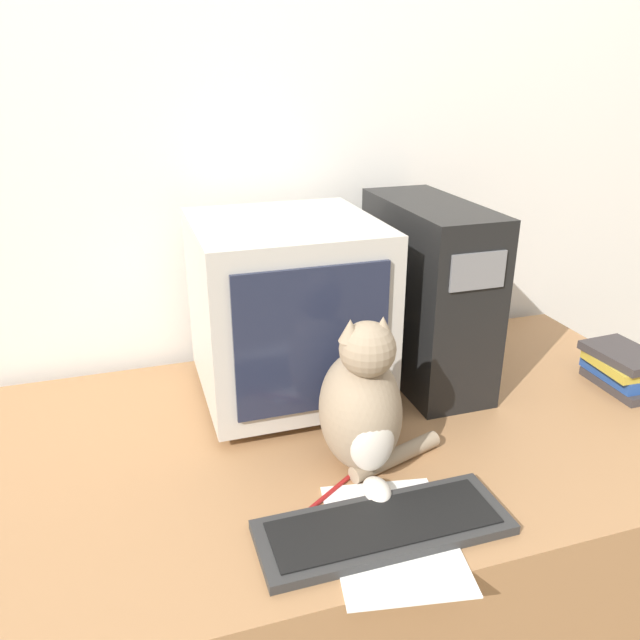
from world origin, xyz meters
name	(u,v)px	position (x,y,z in m)	size (l,w,h in m)	color
wall_back	(267,150)	(0.00, 0.97, 1.25)	(7.00, 0.05, 2.50)	silver
desk	(328,558)	(0.00, 0.45, 0.35)	(1.78, 0.90, 0.71)	#9E7047
crt_monitor	(287,309)	(-0.04, 0.65, 0.93)	(0.41, 0.42, 0.43)	#BCB7AD
computer_tower	(427,292)	(0.32, 0.65, 0.93)	(0.18, 0.44, 0.45)	black
keyboard	(384,527)	(-0.01, 0.13, 0.72)	(0.44, 0.16, 0.02)	#2D2D2D
cat	(363,407)	(0.02, 0.32, 0.84)	(0.27, 0.27, 0.33)	gray
book_stack	(624,368)	(0.77, 0.43, 0.76)	(0.15, 0.20, 0.10)	#383333
pen	(325,496)	(-0.08, 0.24, 0.71)	(0.13, 0.09, 0.01)	maroon
paper_sheet	(395,536)	(0.00, 0.11, 0.71)	(0.26, 0.33, 0.00)	white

